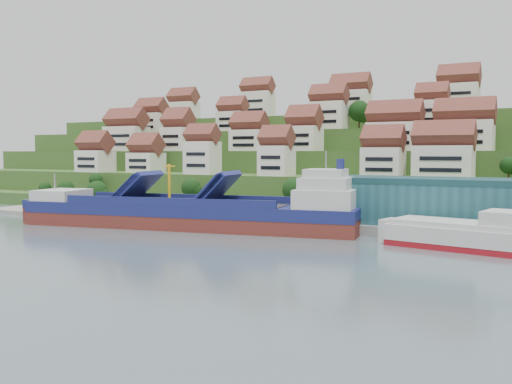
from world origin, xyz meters
The scene contains 11 objects.
ground centered at (0.00, 0.00, 0.00)m, with size 300.00×300.00×0.00m, color slate.
quay centered at (20.00, 15.00, 1.10)m, with size 180.00×14.00×2.20m, color gray.
pebble_beach centered at (-58.00, 12.00, 0.50)m, with size 45.00×20.00×1.00m, color gray.
hillside centered at (0.00, 103.55, 10.66)m, with size 260.00×128.00×31.00m.
hillside_village centered at (1.74, 60.32, 24.35)m, with size 157.99×62.52×29.76m.
hillside_trees centered at (-8.23, 45.06, 16.78)m, with size 141.67×63.10×31.91m.
warehouse centered at (52.00, 17.00, 7.20)m, with size 60.00×15.00×10.00m, color #245962.
flagpole centered at (18.11, 10.00, 6.88)m, with size 1.28×0.16×8.00m.
beach_huts centered at (-60.00, 10.75, 2.10)m, with size 14.40×3.70×2.20m.
cargo_ship centered at (-5.11, 1.08, 3.37)m, with size 81.03×25.83×17.79m.
second_ship centered at (54.86, 1.28, 2.43)m, with size 29.14×15.09×8.05m.
Camera 1 is at (68.81, -107.36, 17.62)m, focal length 40.00 mm.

